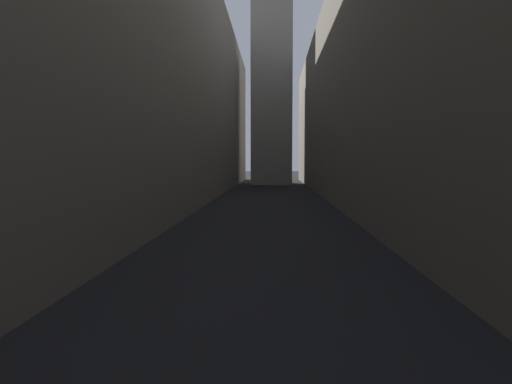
# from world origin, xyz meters

# --- Properties ---
(ground_plane) EXTENTS (264.00, 264.00, 0.00)m
(ground_plane) POSITION_xyz_m (0.00, 48.00, 0.00)
(ground_plane) COLOR black
(building_block_left) EXTENTS (15.10, 108.00, 22.70)m
(building_block_left) POSITION_xyz_m (-13.05, 50.00, 11.35)
(building_block_left) COLOR gray
(building_block_left) RESTS_ON ground
(building_block_right) EXTENTS (11.41, 108.00, 20.26)m
(building_block_right) POSITION_xyz_m (11.21, 50.00, 10.13)
(building_block_right) COLOR #756B5B
(building_block_right) RESTS_ON ground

